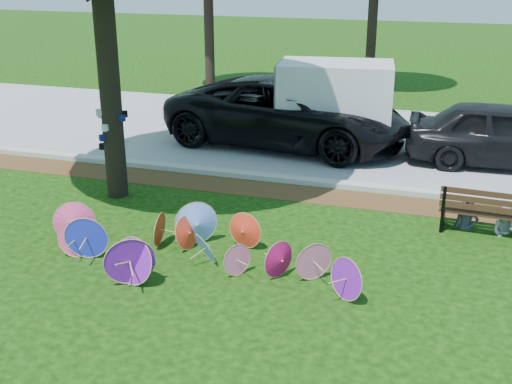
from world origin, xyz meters
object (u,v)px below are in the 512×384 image
Objects in this scene: parasol_pile at (174,244)px; park_bench at (488,210)px; black_van at (288,113)px; cargo_trailer at (335,101)px; person_right at (508,209)px; dark_pickup at (505,135)px; person_left at (469,199)px.

parasol_pile is 3.29× the size of park_bench.
cargo_trailer is at bearing -85.92° from black_van.
person_right is (5.43, -4.56, -0.40)m from black_van.
parasol_pile is at bearing -148.38° from person_right.
person_right is (0.35, 0.05, 0.05)m from park_bench.
parasol_pile is 5.83m from park_bench.
parasol_pile is 1.23× the size of dark_pickup.
cargo_trailer reaches higher than park_bench.
person_right is at bearing 29.03° from parasol_pile.
cargo_trailer reaches higher than dark_pickup.
dark_pickup is at bearing -85.48° from black_van.
cargo_trailer reaches higher than black_van.
parasol_pile is 9.18m from dark_pickup.
person_left is (3.45, -4.51, -0.70)m from cargo_trailer.
dark_pickup is 3.80× the size of person_left.
park_bench is 0.36m from person_right.
cargo_trailer is 2.35× the size of person_left.
black_van is at bearing 170.00° from cargo_trailer.
dark_pickup is 4.45m from park_bench.
dark_pickup is 4.60× the size of person_right.
parasol_pile is 5.56m from person_left.
person_right is at bearing 11.28° from park_bench.
dark_pickup is 2.67× the size of park_bench.
person_left is (-0.35, 0.05, 0.16)m from park_bench.
person_right is at bearing -0.25° from person_left.
person_left is at bearing 175.02° from park_bench.
black_van is at bearing 135.76° from person_left.
cargo_trailer is (1.24, 7.50, 0.95)m from parasol_pile.
person_left is (4.73, -4.56, -0.29)m from black_van.
cargo_trailer is (1.28, -0.06, 0.40)m from black_van.
dark_pickup is at bearing 53.32° from parasol_pile.
person_left reaches higher than person_right.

